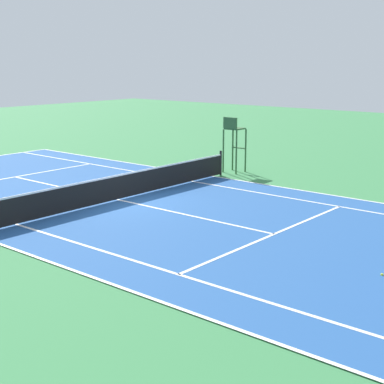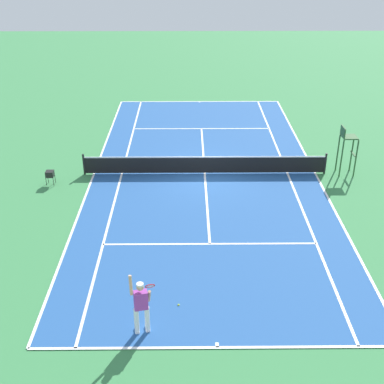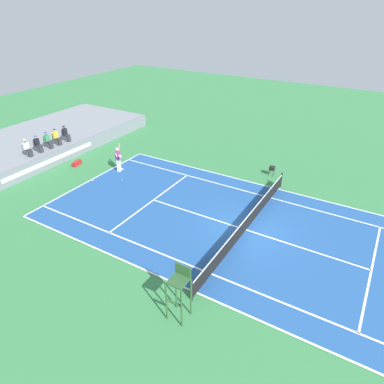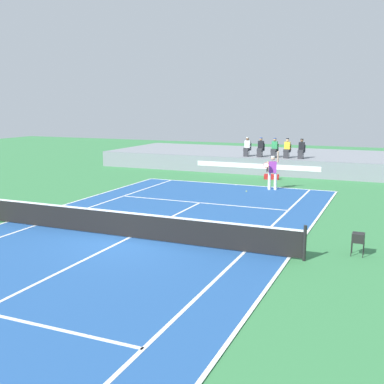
% 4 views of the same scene
% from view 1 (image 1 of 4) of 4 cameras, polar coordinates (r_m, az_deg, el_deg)
% --- Properties ---
extents(ground_plane, '(80.00, 80.00, 0.00)m').
position_cam_1_polar(ground_plane, '(20.44, -7.26, -0.84)').
color(ground_plane, '#387F47').
extents(court, '(11.08, 23.88, 0.03)m').
position_cam_1_polar(court, '(20.43, -7.26, -0.81)').
color(court, '#235193').
rests_on(court, ground).
extents(net, '(11.98, 0.10, 1.07)m').
position_cam_1_polar(net, '(20.32, -7.30, 0.59)').
color(net, black).
rests_on(net, ground).
extents(tennis_ball, '(0.07, 0.07, 0.07)m').
position_cam_1_polar(tennis_ball, '(13.98, 18.32, -7.79)').
color(tennis_ball, '#D1E533').
rests_on(tennis_ball, ground).
extents(umpire_chair, '(0.77, 0.77, 2.44)m').
position_cam_1_polar(umpire_chair, '(25.24, 4.17, 5.44)').
color(umpire_chair, '#2D562D').
rests_on(umpire_chair, ground).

